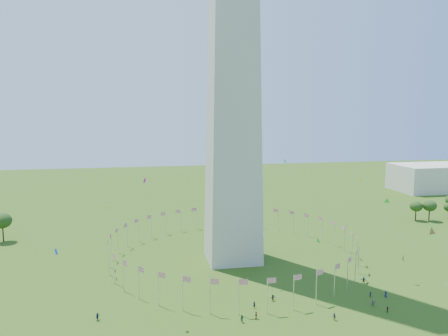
# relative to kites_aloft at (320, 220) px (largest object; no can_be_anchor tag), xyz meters

# --- Properties ---
(ground) EXTENTS (600.00, 600.00, 0.00)m
(ground) POSITION_rel_kites_aloft_xyz_m (-18.72, -22.71, -19.33)
(ground) COLOR #294610
(ground) RESTS_ON ground
(flag_ring) EXTENTS (80.24, 80.24, 9.00)m
(flag_ring) POSITION_rel_kites_aloft_xyz_m (-18.72, 27.29, -14.83)
(flag_ring) COLOR silver
(flag_ring) RESTS_ON ground
(gov_building_east_a) EXTENTS (50.00, 30.00, 16.00)m
(gov_building_east_a) POSITION_rel_kites_aloft_xyz_m (131.28, 127.29, -11.33)
(gov_building_east_a) COLOR beige
(gov_building_east_a) RESTS_ON ground
(crowd) EXTENTS (96.29, 65.41, 1.86)m
(crowd) POSITION_rel_kites_aloft_xyz_m (-8.24, -18.50, -18.46)
(crowd) COLOR #292929
(crowd) RESTS_ON ground
(kites_aloft) EXTENTS (110.99, 64.95, 37.49)m
(kites_aloft) POSITION_rel_kites_aloft_xyz_m (0.00, 0.00, 0.00)
(kites_aloft) COLOR green
(kites_aloft) RESTS_ON ground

